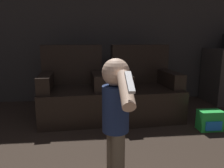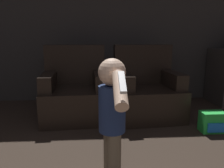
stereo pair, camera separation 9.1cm
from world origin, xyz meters
name	(u,v)px [view 1 (the left image)]	position (x,y,z in m)	size (l,w,h in m)	color
wall_back	(91,24)	(0.00, 4.50, 1.30)	(8.40, 0.05, 2.60)	#33302D
armchair_left	(73,94)	(-0.27, 3.62, 0.33)	(0.88, 0.84, 0.97)	black
armchair_right	(144,92)	(0.71, 3.62, 0.33)	(0.90, 0.86, 0.97)	black
person_toddler	(116,109)	(0.15, 2.28, 0.55)	(0.20, 0.62, 0.93)	brown
toy_backpack	(210,120)	(1.35, 3.02, 0.12)	(0.27, 0.18, 0.24)	green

